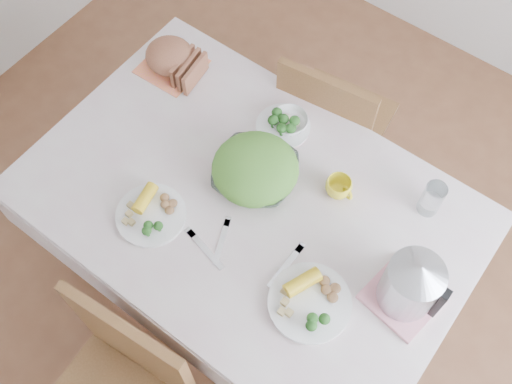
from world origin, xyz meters
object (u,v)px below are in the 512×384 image
Objects in this scene: chair_far at (337,118)px; dinner_plate_left at (151,215)px; dinner_plate_right at (310,303)px; salad_bowl at (255,173)px; electric_kettle at (411,284)px; yellow_mug at (338,187)px; dining_table at (249,247)px.

dinner_plate_left is (-0.18, -0.91, 0.31)m from chair_far.
chair_far is 0.99m from dinner_plate_right.
chair_far is 3.85× the size of dinner_plate_left.
chair_far is 3.27× the size of salad_bowl.
chair_far is 1.00m from electric_kettle.
dinner_plate_left is (-0.19, -0.33, -0.02)m from salad_bowl.
dinner_plate_left is 0.90× the size of dinner_plate_right.
salad_bowl is 0.63m from electric_kettle.
yellow_mug is (0.26, -0.46, 0.33)m from chair_far.
dinner_plate_left is at bearing 71.28° from chair_far.
chair_far reaches higher than yellow_mug.
dinner_plate_left is at bearing -134.73° from yellow_mug.
salad_bowl is at bearing 110.92° from dining_table.
chair_far is 3.82× the size of electric_kettle.
salad_bowl reaches higher than dining_table.
salad_bowl is (0.00, -0.59, 0.33)m from chair_far.
dining_table is 0.57m from dinner_plate_right.
yellow_mug is (0.26, 0.12, 0.00)m from salad_bowl.
dinner_plate_left is 2.62× the size of yellow_mug.
electric_kettle reaches higher than dinner_plate_left.
dining_table is at bearing -136.65° from yellow_mug.
electric_kettle is at bearing -27.66° from yellow_mug.
dinner_plate_right is at bearing 108.40° from chair_far.
yellow_mug reaches higher than dinner_plate_right.
dinner_plate_right is 2.90× the size of yellow_mug.
dining_table is at bearing -178.26° from electric_kettle.
dinner_plate_left is 0.99× the size of electric_kettle.
electric_kettle is (0.37, -0.19, 0.09)m from yellow_mug.
salad_bowl is at bearing 147.23° from dinner_plate_right.
chair_far is at bearing 90.48° from salad_bowl.
dining_table is at bearing 85.90° from chair_far.
salad_bowl is 1.18× the size of dinner_plate_left.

